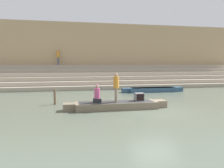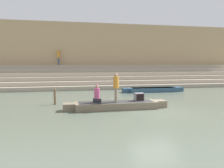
% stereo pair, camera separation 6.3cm
% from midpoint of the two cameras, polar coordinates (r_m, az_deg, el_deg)
% --- Properties ---
extents(ground_plane, '(120.00, 120.00, 0.00)m').
position_cam_midpoint_polar(ground_plane, '(12.20, 11.22, -6.79)').
color(ground_plane, '#566051').
extents(ghat_steps, '(36.00, 4.43, 2.39)m').
position_cam_midpoint_polar(ghat_steps, '(24.06, -0.31, 1.31)').
color(ghat_steps, tan).
rests_on(ghat_steps, ground).
extents(back_wall, '(34.20, 1.28, 7.19)m').
position_cam_midpoint_polar(back_wall, '(26.18, -1.25, 7.56)').
color(back_wall, tan).
rests_on(back_wall, ground).
extents(rowboat_main, '(5.89, 1.35, 0.40)m').
position_cam_midpoint_polar(rowboat_main, '(12.37, 1.25, -5.51)').
color(rowboat_main, '#756651').
rests_on(rowboat_main, ground).
extents(person_standing, '(0.31, 0.31, 1.61)m').
position_cam_midpoint_polar(person_standing, '(12.15, 1.21, -0.38)').
color(person_standing, gray).
rests_on(person_standing, rowboat_main).
extents(person_rowing, '(0.43, 0.34, 1.02)m').
position_cam_midpoint_polar(person_rowing, '(12.06, -3.79, -2.94)').
color(person_rowing, '#28282D').
rests_on(person_rowing, rowboat_main).
extents(tv_set, '(0.52, 0.42, 0.45)m').
position_cam_midpoint_polar(tv_set, '(12.78, 7.23, -3.35)').
color(tv_set, slate).
rests_on(tv_set, rowboat_main).
extents(moored_boat_shore, '(5.71, 1.11, 0.39)m').
position_cam_midpoint_polar(moored_boat_shore, '(20.11, 10.78, -1.43)').
color(moored_boat_shore, '#33516B').
rests_on(moored_boat_shore, ground).
extents(mooring_post, '(0.16, 0.16, 0.96)m').
position_cam_midpoint_polar(mooring_post, '(14.06, -14.54, -3.27)').
color(mooring_post, brown).
rests_on(mooring_post, ground).
extents(person_on_steps, '(0.31, 0.31, 1.74)m').
position_cam_midpoint_polar(person_on_steps, '(24.82, -13.73, 7.15)').
color(person_on_steps, '#3D4C75').
rests_on(person_on_steps, ghat_steps).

